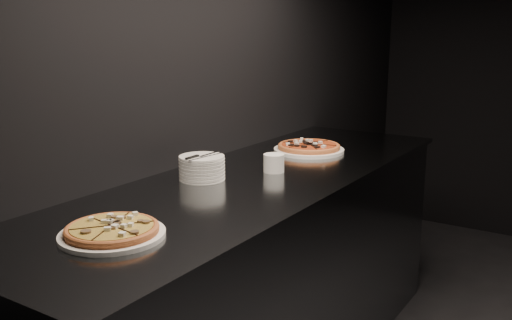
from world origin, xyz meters
The scene contains 7 objects.
wall_left centered at (-2.50, 0.00, 1.40)m, with size 0.02×5.00×2.80m, color black.
counter centered at (-2.13, 0.00, 0.46)m, with size 0.74×2.44×0.92m.
pizza_mushroom centered at (-2.10, -0.82, 0.94)m, with size 0.31×0.31×0.04m.
pizza_tomato centered at (-2.17, 0.54, 0.94)m, with size 0.37×0.37×0.04m.
plate_stack centered at (-2.29, -0.16, 0.97)m, with size 0.18×0.18×0.10m.
cutlery centered at (-2.28, -0.17, 1.02)m, with size 0.08×0.19×0.01m.
ramekin centered at (-2.11, 0.10, 0.96)m, with size 0.09×0.09×0.08m.
Camera 1 is at (-0.89, -1.91, 1.52)m, focal length 40.00 mm.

